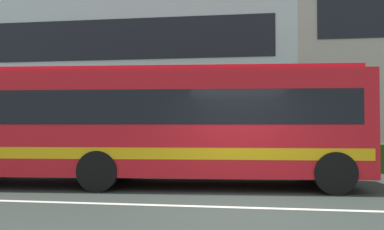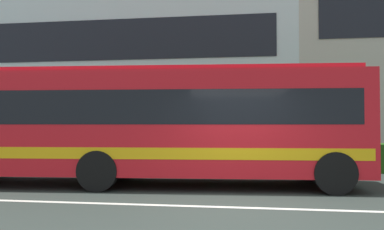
% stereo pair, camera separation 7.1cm
% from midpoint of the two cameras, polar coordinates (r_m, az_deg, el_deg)
% --- Properties ---
extents(ground_plane, '(160.00, 160.00, 0.00)m').
position_cam_midpoint_polar(ground_plane, '(7.79, 7.85, -13.52)').
color(ground_plane, '#2D3632').
extents(lane_centre_line, '(60.00, 0.16, 0.01)m').
position_cam_midpoint_polar(lane_centre_line, '(7.79, 7.85, -13.49)').
color(lane_centre_line, silver).
rests_on(lane_centre_line, ground_plane).
extents(hedge_row_far, '(15.46, 1.10, 0.96)m').
position_cam_midpoint_polar(hedge_row_far, '(14.15, 13.12, -6.05)').
color(hedge_row_far, '#235616').
rests_on(hedge_row_far, ground_plane).
extents(apartment_block_left, '(24.94, 8.82, 9.91)m').
position_cam_midpoint_polar(apartment_block_left, '(24.56, -16.29, 6.41)').
color(apartment_block_left, silver).
rests_on(apartment_block_left, ground_plane).
extents(transit_bus, '(11.97, 3.26, 3.09)m').
position_cam_midpoint_polar(transit_bus, '(10.55, -7.88, -1.00)').
color(transit_bus, red).
rests_on(transit_bus, ground_plane).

